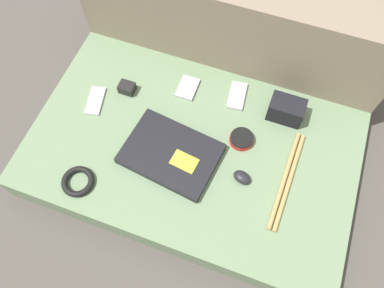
% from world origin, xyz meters
% --- Properties ---
extents(ground_plane, '(8.00, 8.00, 0.00)m').
position_xyz_m(ground_plane, '(0.00, 0.00, 0.00)').
color(ground_plane, '#4C4742').
extents(couch_seat, '(1.18, 0.73, 0.13)m').
position_xyz_m(couch_seat, '(0.00, 0.00, 0.07)').
color(couch_seat, slate).
rests_on(couch_seat, ground_plane).
extents(couch_backrest, '(1.18, 0.20, 0.48)m').
position_xyz_m(couch_backrest, '(0.00, 0.46, 0.24)').
color(couch_backrest, '#7F705B').
rests_on(couch_backrest, ground_plane).
extents(laptop, '(0.35, 0.27, 0.03)m').
position_xyz_m(laptop, '(-0.06, -0.06, 0.15)').
color(laptop, black).
rests_on(laptop, couch_seat).
extents(computer_mouse, '(0.07, 0.06, 0.03)m').
position_xyz_m(computer_mouse, '(0.21, -0.06, 0.15)').
color(computer_mouse, black).
rests_on(computer_mouse, couch_seat).
extents(speaker_puck, '(0.09, 0.09, 0.03)m').
position_xyz_m(speaker_puck, '(0.16, 0.08, 0.15)').
color(speaker_puck, red).
rests_on(speaker_puck, couch_seat).
extents(phone_silver, '(0.08, 0.13, 0.01)m').
position_xyz_m(phone_silver, '(-0.42, 0.05, 0.14)').
color(phone_silver, '#B7B7BC').
rests_on(phone_silver, couch_seat).
extents(phone_black, '(0.07, 0.10, 0.01)m').
position_xyz_m(phone_black, '(-0.10, 0.23, 0.14)').
color(phone_black, '#B7B7BC').
rests_on(phone_black, couch_seat).
extents(phone_small, '(0.07, 0.13, 0.01)m').
position_xyz_m(phone_small, '(0.09, 0.26, 0.14)').
color(phone_small, '#B7B7BC').
rests_on(phone_small, couch_seat).
extents(camera_pouch, '(0.13, 0.08, 0.09)m').
position_xyz_m(camera_pouch, '(0.28, 0.24, 0.18)').
color(camera_pouch, black).
rests_on(camera_pouch, couch_seat).
extents(charger_brick, '(0.06, 0.05, 0.04)m').
position_xyz_m(charger_brick, '(-0.32, 0.14, 0.15)').
color(charger_brick, black).
rests_on(charger_brick, couch_seat).
extents(cable_coil, '(0.11, 0.11, 0.02)m').
position_xyz_m(cable_coil, '(-0.32, -0.26, 0.14)').
color(cable_coil, black).
rests_on(cable_coil, couch_seat).
extents(drumstick_pair, '(0.05, 0.38, 0.02)m').
position_xyz_m(drumstick_pair, '(0.35, -0.01, 0.14)').
color(drumstick_pair, tan).
rests_on(drumstick_pair, couch_seat).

